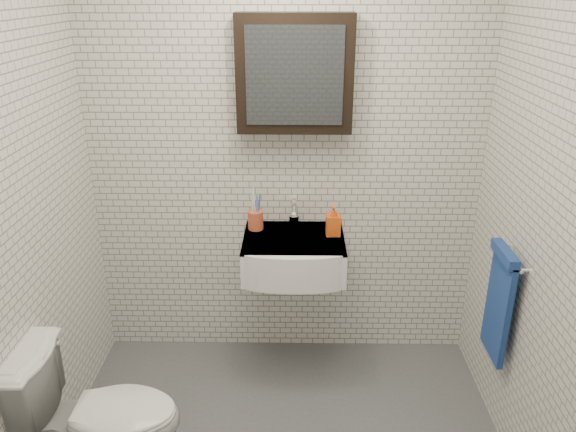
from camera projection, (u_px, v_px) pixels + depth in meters
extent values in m
cube|color=silver|center=(285.00, 155.00, 3.11)|extent=(2.20, 0.02, 2.50)
cube|color=silver|center=(268.00, 403.00, 1.27)|extent=(2.20, 0.02, 2.50)
cube|color=silver|center=(1.00, 225.00, 2.21)|extent=(0.02, 2.00, 2.50)
cube|color=silver|center=(563.00, 228.00, 2.17)|extent=(0.02, 2.00, 2.50)
cube|color=white|center=(294.00, 254.00, 3.10)|extent=(0.55, 0.45, 0.20)
cylinder|color=silver|center=(294.00, 238.00, 3.08)|extent=(0.31, 0.31, 0.02)
cylinder|color=silver|center=(294.00, 236.00, 3.08)|extent=(0.04, 0.04, 0.01)
cube|color=white|center=(294.00, 238.00, 3.06)|extent=(0.55, 0.45, 0.01)
cylinder|color=silver|center=(294.00, 220.00, 3.20)|extent=(0.06, 0.06, 0.06)
cylinder|color=silver|center=(294.00, 211.00, 3.18)|extent=(0.03, 0.03, 0.08)
cylinder|color=silver|center=(294.00, 210.00, 3.11)|extent=(0.02, 0.12, 0.02)
cube|color=silver|center=(294.00, 200.00, 3.18)|extent=(0.02, 0.09, 0.01)
cube|color=black|center=(295.00, 74.00, 2.88)|extent=(0.60, 0.14, 0.60)
cube|color=#3F444C|center=(295.00, 76.00, 2.81)|extent=(0.49, 0.01, 0.49)
cylinder|color=silver|center=(510.00, 257.00, 2.61)|extent=(0.02, 0.30, 0.02)
cylinder|color=silver|center=(505.00, 245.00, 2.73)|extent=(0.04, 0.02, 0.02)
cylinder|color=silver|center=(525.00, 270.00, 2.49)|extent=(0.04, 0.02, 0.02)
cube|color=#215D9A|center=(498.00, 307.00, 2.72)|extent=(0.03, 0.26, 0.54)
cube|color=#215D9A|center=(505.00, 254.00, 2.61)|extent=(0.05, 0.26, 0.05)
cylinder|color=#BB4D2E|center=(256.00, 220.00, 3.14)|extent=(0.09, 0.09, 0.11)
cylinder|color=white|center=(252.00, 209.00, 3.11)|extent=(0.02, 0.03, 0.20)
cylinder|color=#3D68C6|center=(258.00, 211.00, 3.11)|extent=(0.02, 0.02, 0.18)
cylinder|color=white|center=(255.00, 207.00, 3.13)|extent=(0.02, 0.04, 0.21)
cylinder|color=#3D68C6|center=(259.00, 209.00, 3.13)|extent=(0.03, 0.04, 0.19)
imported|color=orange|center=(333.00, 220.00, 3.06)|extent=(0.08, 0.08, 0.17)
imported|color=white|center=(99.00, 418.00, 2.46)|extent=(0.72, 0.41, 0.73)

